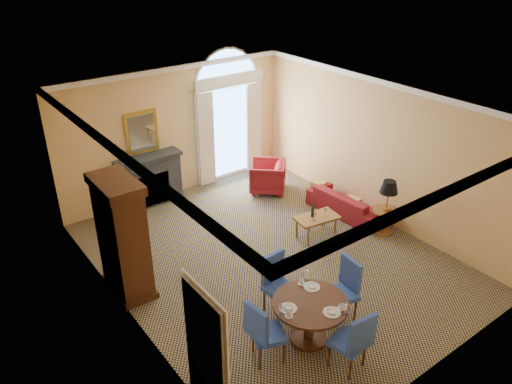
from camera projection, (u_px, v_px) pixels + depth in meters
ground at (271, 257)px, 10.18m from camera, size 7.50×7.50×0.00m
room_envelope at (250, 133)px, 9.48m from camera, size 6.04×7.52×3.45m
armoire at (123, 239)px, 8.80m from camera, size 0.65×1.15×2.25m
dining_table at (310, 312)px, 7.88m from camera, size 1.21×1.21×0.96m
dining_chair_north at (276, 279)px, 8.53m from camera, size 0.51×0.52×1.08m
dining_chair_south at (355, 339)px, 7.27m from camera, size 0.56×0.56×1.08m
dining_chair_east at (345, 285)px, 8.40m from camera, size 0.58×0.58×1.08m
dining_chair_west at (263, 330)px, 7.44m from camera, size 0.62×0.62×1.08m
sofa at (347, 203)px, 11.66m from camera, size 0.91×1.99×0.56m
armchair at (267, 177)px, 12.65m from camera, size 1.22×1.22×0.80m
coffee_table at (317, 218)px, 10.72m from camera, size 1.00×0.65×0.80m
side_table at (387, 200)px, 10.67m from camera, size 0.56×0.56×1.23m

